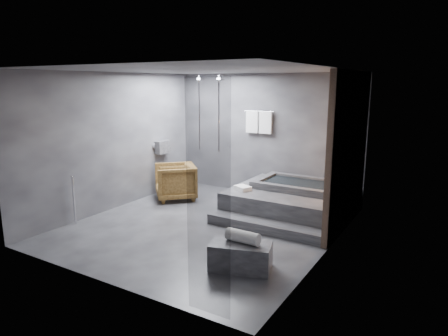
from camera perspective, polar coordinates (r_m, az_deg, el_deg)
The scene contains 7 objects.
room at distance 7.07m, azimuth 1.17°, elevation 5.13°, with size 5.00×5.04×2.82m.
tub_deck at distance 8.16m, azimuth 9.39°, elevation -4.72°, with size 2.20×2.00×0.50m, color #2C2C2F.
tub_step at distance 7.18m, azimuth 5.81°, elevation -8.32°, with size 2.20×0.36×0.18m, color #2C2C2F.
concrete_bench at distance 5.77m, azimuth 2.40°, elevation -12.44°, with size 0.85×0.47×0.38m, color #343436.
driftwood_chair at distance 9.07m, azimuth -6.96°, elevation -1.95°, with size 0.86×0.88×0.80m, color #3F290F.
rolled_towel at distance 5.68m, azimuth 2.70°, elevation -9.78°, with size 0.18×0.18×0.50m, color silver.
deck_towel at distance 7.94m, azimuth 2.69°, elevation -2.87°, with size 0.31×0.23×0.08m, color white.
Camera 1 is at (3.89, -5.84, 2.59)m, focal length 32.00 mm.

